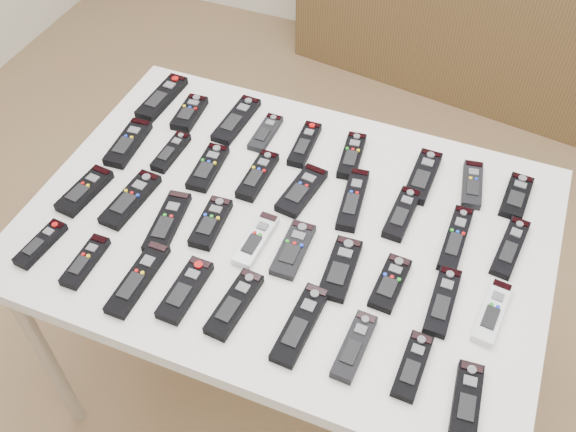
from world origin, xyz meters
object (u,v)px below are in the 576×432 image
at_px(remote_3, 266,133).
at_px(remote_26, 442,301).
at_px(remote_8, 516,196).
at_px(remote_10, 171,152).
at_px(remote_1, 189,113).
at_px(remote_28, 41,244).
at_px(remote_18, 85,191).
at_px(remote_27, 492,312).
at_px(remote_13, 302,190).
at_px(remote_20, 167,222).
at_px(remote_12, 258,175).
at_px(remote_19, 131,199).
at_px(remote_2, 236,120).
at_px(remote_25, 390,283).
at_px(remote_31, 185,290).
at_px(remote_30, 138,279).
at_px(remote_7, 472,185).
at_px(remote_6, 423,176).
at_px(remote_9, 128,143).
at_px(remote_24, 341,269).
at_px(remote_29, 85,261).
at_px(remote_22, 256,240).
at_px(remote_4, 305,144).
at_px(remote_15, 402,214).
at_px(remote_23, 293,249).
at_px(remote_35, 412,366).
at_px(remote_14, 353,199).
at_px(remote_33, 300,324).
at_px(remote_36, 467,400).
at_px(remote_5, 352,156).
at_px(remote_11, 208,167).
at_px(remote_21, 211,223).
at_px(remote_0, 162,97).
at_px(remote_16, 456,239).

height_order(remote_3, remote_26, remote_26).
relative_size(remote_8, remote_10, 1.01).
bearing_deg(remote_1, remote_28, -104.32).
distance_m(remote_18, remote_27, 1.01).
distance_m(remote_13, remote_20, 0.34).
bearing_deg(remote_12, remote_19, -142.85).
bearing_deg(remote_27, remote_26, -168.06).
height_order(remote_2, remote_8, same).
xyz_separation_m(remote_25, remote_31, (-0.41, -0.19, 0.00)).
distance_m(remote_3, remote_31, 0.55).
bearing_deg(remote_30, remote_7, 42.46).
relative_size(remote_6, remote_9, 1.03).
relative_size(remote_7, remote_24, 0.92).
height_order(remote_1, remote_29, remote_1).
bearing_deg(remote_28, remote_22, 29.02).
height_order(remote_4, remote_26, remote_4).
distance_m(remote_3, remote_12, 0.17).
xyz_separation_m(remote_26, remote_27, (0.11, 0.01, 0.00)).
relative_size(remote_10, remote_26, 0.83).
height_order(remote_15, remote_23, remote_15).
height_order(remote_10, remote_31, remote_31).
bearing_deg(remote_31, remote_35, 2.10).
bearing_deg(remote_28, remote_14, 38.38).
relative_size(remote_8, remote_26, 0.84).
xyz_separation_m(remote_3, remote_27, (0.68, -0.35, 0.00)).
bearing_deg(remote_1, remote_26, -28.14).
xyz_separation_m(remote_18, remote_25, (0.79, 0.01, -0.00)).
height_order(remote_8, remote_28, same).
bearing_deg(remote_33, remote_10, 146.94).
xyz_separation_m(remote_4, remote_14, (0.18, -0.15, 0.00)).
bearing_deg(remote_33, remote_27, 28.92).
bearing_deg(remote_2, remote_10, -116.63).
bearing_deg(remote_27, remote_28, -162.89).
xyz_separation_m(remote_15, remote_36, (0.24, -0.42, -0.00)).
bearing_deg(remote_8, remote_19, -153.96).
distance_m(remote_5, remote_22, 0.38).
xyz_separation_m(remote_22, remote_26, (0.45, -0.01, -0.00)).
height_order(remote_6, remote_18, same).
distance_m(remote_24, remote_29, 0.58).
bearing_deg(remote_4, remote_29, -122.94).
distance_m(remote_11, remote_21, 0.19).
height_order(remote_20, remote_33, same).
distance_m(remote_1, remote_26, 0.88).
height_order(remote_14, remote_29, remote_14).
bearing_deg(remote_5, remote_20, -138.09).
relative_size(remote_8, remote_31, 0.88).
bearing_deg(remote_0, remote_9, -84.16).
height_order(remote_12, remote_18, same).
xyz_separation_m(remote_20, remote_23, (0.31, 0.04, -0.00)).
distance_m(remote_13, remote_16, 0.39).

